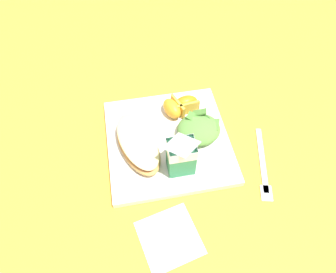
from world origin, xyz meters
TOP-DOWN VIEW (x-y plane):
  - ground at (0.00, 0.00)m, footprint 3.00×3.00m
  - white_plate at (0.00, 0.00)m, footprint 0.28×0.28m
  - cheesy_pizza_bread at (0.07, 0.01)m, footprint 0.12×0.18m
  - green_salad_pile at (-0.07, -0.00)m, footprint 0.10×0.09m
  - milk_carton at (-0.01, 0.08)m, footprint 0.06×0.05m
  - orange_wedge_front at (-0.06, -0.08)m, footprint 0.06×0.04m
  - orange_wedge_middle at (-0.03, -0.07)m, footprint 0.06×0.07m
  - paper_napkin at (0.04, 0.22)m, footprint 0.13×0.13m
  - metal_fork at (-0.20, 0.11)m, footprint 0.06×0.19m

SIDE VIEW (x-z plane):
  - ground at x=0.00m, z-range 0.00..0.00m
  - paper_napkin at x=0.04m, z-range 0.00..0.00m
  - metal_fork at x=-0.20m, z-range 0.00..0.01m
  - white_plate at x=0.00m, z-range 0.00..0.02m
  - cheesy_pizza_bread at x=0.07m, z-range 0.02..0.05m
  - orange_wedge_front at x=-0.06m, z-range 0.02..0.06m
  - orange_wedge_middle at x=-0.03m, z-range 0.02..0.06m
  - green_salad_pile at x=-0.07m, z-range 0.01..0.06m
  - milk_carton at x=-0.01m, z-range 0.02..0.13m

